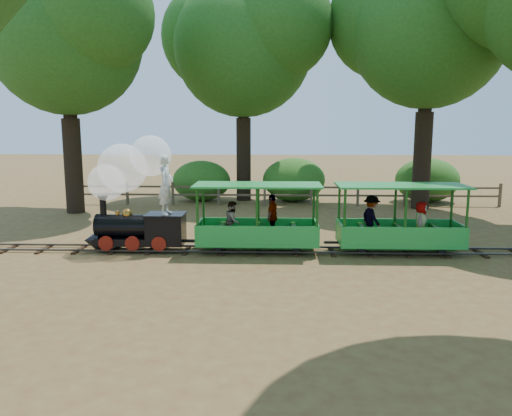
{
  "coord_description": "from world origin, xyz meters",
  "views": [
    {
      "loc": [
        -0.58,
        -13.32,
        3.46
      ],
      "look_at": [
        -1.1,
        0.5,
        1.14
      ],
      "focal_mm": 35.0,
      "sensor_mm": 36.0,
      "label": 1
    }
  ],
  "objects_px": {
    "locomotive": "(132,185)",
    "fence": "(288,192)",
    "carriage_rear": "(395,225)",
    "carriage_front": "(257,225)"
  },
  "relations": [
    {
      "from": "locomotive",
      "to": "fence",
      "type": "distance_m",
      "value": 9.2
    },
    {
      "from": "carriage_front",
      "to": "carriage_rear",
      "type": "height_order",
      "value": "same"
    },
    {
      "from": "carriage_front",
      "to": "carriage_rear",
      "type": "bearing_deg",
      "value": -0.33
    },
    {
      "from": "fence",
      "to": "locomotive",
      "type": "bearing_deg",
      "value": -119.47
    },
    {
      "from": "carriage_rear",
      "to": "carriage_front",
      "type": "bearing_deg",
      "value": 179.67
    },
    {
      "from": "carriage_rear",
      "to": "fence",
      "type": "xyz_separation_m",
      "value": [
        -2.68,
        8.02,
        -0.2
      ]
    },
    {
      "from": "carriage_front",
      "to": "fence",
      "type": "distance_m",
      "value": 8.07
    },
    {
      "from": "locomotive",
      "to": "fence",
      "type": "height_order",
      "value": "locomotive"
    },
    {
      "from": "carriage_rear",
      "to": "fence",
      "type": "height_order",
      "value": "carriage_rear"
    },
    {
      "from": "carriage_rear",
      "to": "fence",
      "type": "relative_size",
      "value": 0.19
    }
  ]
}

